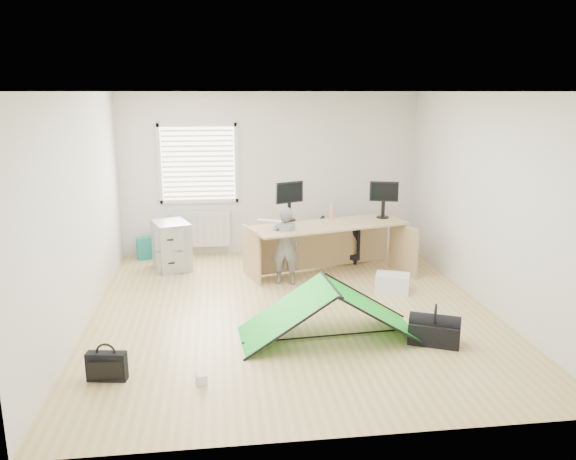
{
  "coord_description": "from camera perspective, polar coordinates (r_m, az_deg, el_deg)",
  "views": [
    {
      "loc": [
        -0.89,
        -6.63,
        2.7
      ],
      "look_at": [
        0.0,
        0.4,
        0.95
      ],
      "focal_mm": 35.0,
      "sensor_mm": 36.0,
      "label": 1
    }
  ],
  "objects": [
    {
      "name": "office_chair",
      "position": [
        9.32,
        5.3,
        -0.9
      ],
      "size": [
        0.9,
        0.92,
        0.67
      ],
      "primitive_type": "imported",
      "rotation": [
        0.0,
        0.0,
        2.82
      ],
      "color": "black",
      "rests_on": "ground"
    },
    {
      "name": "ground",
      "position": [
        7.21,
        0.4,
        -8.11
      ],
      "size": [
        5.5,
        5.5,
        0.0
      ],
      "primitive_type": "plane",
      "color": "tan",
      "rests_on": "ground"
    },
    {
      "name": "tote_bag",
      "position": [
        9.59,
        -14.16,
        -1.78
      ],
      "size": [
        0.34,
        0.23,
        0.37
      ],
      "primitive_type": "cube",
      "rotation": [
        0.0,
        0.0,
        0.33
      ],
      "color": "teal",
      "rests_on": "ground"
    },
    {
      "name": "keyboard",
      "position": [
        8.48,
        -1.9,
        0.95
      ],
      "size": [
        0.41,
        0.29,
        0.02
      ],
      "primitive_type": "cube",
      "rotation": [
        0.0,
        0.0,
        -0.43
      ],
      "color": "beige",
      "rests_on": "desk"
    },
    {
      "name": "radiator",
      "position": [
        9.57,
        -8.87,
        0.1
      ],
      "size": [
        1.0,
        0.12,
        0.6
      ],
      "primitive_type": "cube",
      "color": "silver",
      "rests_on": "back_wall"
    },
    {
      "name": "filing_cabinet",
      "position": [
        8.92,
        -11.73,
        -1.55
      ],
      "size": [
        0.66,
        0.76,
        0.75
      ],
      "primitive_type": "cube",
      "rotation": [
        0.0,
        0.0,
        0.32
      ],
      "color": "#989B9D",
      "rests_on": "ground"
    },
    {
      "name": "back_wall",
      "position": [
        9.52,
        -1.79,
        5.7
      ],
      "size": [
        5.0,
        0.02,
        2.7
      ],
      "primitive_type": "cube",
      "color": "silver",
      "rests_on": "ground"
    },
    {
      "name": "monitor_left",
      "position": [
        8.48,
        0.13,
        2.41
      ],
      "size": [
        0.46,
        0.27,
        0.44
      ],
      "primitive_type": "cube",
      "rotation": [
        0.0,
        0.0,
        0.41
      ],
      "color": "black",
      "rests_on": "desk"
    },
    {
      "name": "thermos",
      "position": [
        8.63,
        4.47,
        1.87
      ],
      "size": [
        0.08,
        0.08,
        0.23
      ],
      "primitive_type": "cylinder",
      "rotation": [
        0.0,
        0.0,
        0.33
      ],
      "color": "#CF7773",
      "rests_on": "desk"
    },
    {
      "name": "storage_crate",
      "position": [
        7.92,
        10.57,
        -5.32
      ],
      "size": [
        0.54,
        0.46,
        0.25
      ],
      "primitive_type": "cube",
      "rotation": [
        0.0,
        0.0,
        -0.38
      ],
      "color": "silver",
      "rests_on": "ground"
    },
    {
      "name": "window",
      "position": [
        9.42,
        -9.11,
        6.68
      ],
      "size": [
        1.2,
        0.06,
        1.2
      ],
      "primitive_type": "cube",
      "color": "silver",
      "rests_on": "back_wall"
    },
    {
      "name": "kite",
      "position": [
        6.36,
        4.4,
        -8.2
      ],
      "size": [
        2.08,
        1.02,
        0.63
      ],
      "primitive_type": null,
      "rotation": [
        0.0,
        0.0,
        0.07
      ],
      "color": "#11B721",
      "rests_on": "ground"
    },
    {
      "name": "person",
      "position": [
        7.99,
        -0.31,
        -1.6
      ],
      "size": [
        0.45,
        0.34,
        1.14
      ],
      "primitive_type": "imported",
      "rotation": [
        0.0,
        0.0,
        2.98
      ],
      "color": "slate",
      "rests_on": "ground"
    },
    {
      "name": "laptop_bag",
      "position": [
        5.8,
        -17.93,
        -13.04
      ],
      "size": [
        0.39,
        0.17,
        0.28
      ],
      "primitive_type": "cube",
      "rotation": [
        0.0,
        0.0,
        -0.16
      ],
      "color": "black",
      "rests_on": "ground"
    },
    {
      "name": "duffel_bag",
      "position": [
        6.47,
        14.63,
        -10.1
      ],
      "size": [
        0.61,
        0.48,
        0.24
      ],
      "primitive_type": "cube",
      "rotation": [
        0.0,
        0.0,
        -0.43
      ],
      "color": "black",
      "rests_on": "ground"
    },
    {
      "name": "monitor_right",
      "position": [
        8.79,
        9.64,
        2.56
      ],
      "size": [
        0.45,
        0.22,
        0.42
      ],
      "primitive_type": "cube",
      "rotation": [
        0.0,
        0.0,
        -0.31
      ],
      "color": "black",
      "rests_on": "desk"
    },
    {
      "name": "white_box",
      "position": [
        5.56,
        -8.78,
        -14.74
      ],
      "size": [
        0.12,
        0.12,
        0.1
      ],
      "primitive_type": "cube",
      "rotation": [
        0.0,
        0.0,
        0.22
      ],
      "color": "silver",
      "rests_on": "ground"
    },
    {
      "name": "desk",
      "position": [
        8.41,
        4.15,
        -2.06
      ],
      "size": [
        2.45,
        1.35,
        0.8
      ],
      "primitive_type": "cube",
      "rotation": [
        0.0,
        0.0,
        0.27
      ],
      "color": "tan",
      "rests_on": "ground"
    }
  ]
}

